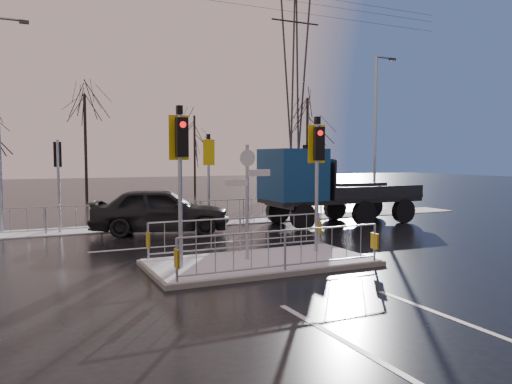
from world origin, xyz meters
name	(u,v)px	position (x,y,z in m)	size (l,w,h in m)	color
ground	(260,265)	(0.00, 0.00, 0.00)	(120.00, 120.00, 0.00)	black
snow_verge	(173,225)	(0.00, 8.60, 0.02)	(30.00, 2.00, 0.04)	white
lane_markings	(266,267)	(0.00, -0.33, 0.00)	(8.00, 11.38, 0.01)	silver
traffic_island	(260,251)	(-0.01, 0.01, 0.39)	(6.00, 3.04, 4.15)	slate
far_kerb_fixtures	(183,202)	(0.29, 8.09, 1.02)	(18.00, 0.65, 3.83)	#9CA3AB
car_far_lane	(161,210)	(-1.02, 6.63, 0.88)	(2.07, 5.14, 1.75)	black
flatbed_truck	(313,185)	(5.44, 6.23, 1.72)	(6.99, 2.62, 3.23)	black
tree_far_a	(85,127)	(-2.00, 22.00, 4.82)	(3.75, 3.75, 7.08)	black
tree_far_b	(195,140)	(6.00, 24.00, 4.18)	(3.25, 3.25, 6.14)	black
tree_far_c	(307,127)	(14.00, 21.00, 5.15)	(4.00, 4.00, 7.55)	black
street_lamp_right	(376,127)	(10.57, 8.50, 4.39)	(1.25, 0.18, 8.00)	#9CA3AB
street_lamp_left	(0,115)	(-6.43, 9.50, 4.49)	(1.25, 0.18, 8.20)	#9CA3AB
pylon_wires	(285,70)	(16.88, 30.00, 11.03)	(70.00, 2.38, 19.97)	#2D3033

